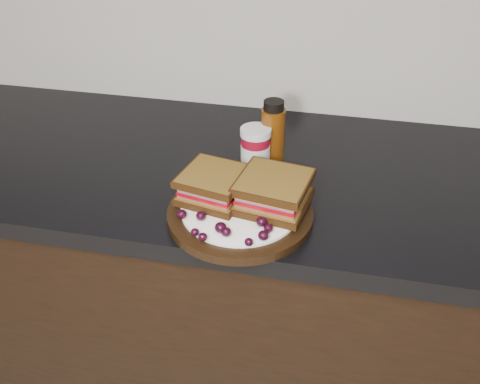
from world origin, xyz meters
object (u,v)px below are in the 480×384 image
object	(u,v)px
plate	(240,214)
oil_bottle	(273,132)
condiment_jar	(255,149)
sandwich_left	(214,185)

from	to	relation	value
plate	oil_bottle	bearing A→B (deg)	83.45
condiment_jar	oil_bottle	bearing A→B (deg)	51.52
sandwich_left	oil_bottle	size ratio (longest dim) A/B	0.82
plate	condiment_jar	xyz separation A→B (m)	(-0.01, 0.18, 0.04)
plate	condiment_jar	bearing A→B (deg)	91.62
oil_bottle	condiment_jar	bearing A→B (deg)	-128.48
plate	sandwich_left	bearing A→B (deg)	156.39
plate	oil_bottle	world-z (taller)	oil_bottle
sandwich_left	condiment_jar	world-z (taller)	condiment_jar
oil_bottle	plate	bearing A→B (deg)	-96.55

